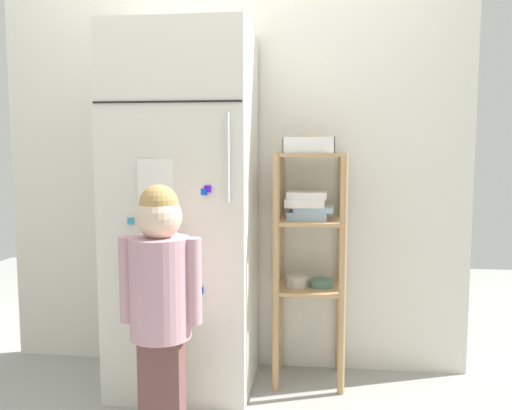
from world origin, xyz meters
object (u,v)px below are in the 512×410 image
(pantry_shelf_unit, at_px, (309,238))
(child_standing, at_px, (160,287))
(refrigerator, at_px, (184,212))
(fruit_bin, at_px, (310,146))

(pantry_shelf_unit, bearing_deg, child_standing, -133.31)
(refrigerator, relative_size, pantry_shelf_unit, 1.51)
(fruit_bin, bearing_deg, refrigerator, -170.93)
(pantry_shelf_unit, bearing_deg, fruit_bin, -89.62)
(refrigerator, distance_m, pantry_shelf_unit, 0.66)
(child_standing, relative_size, pantry_shelf_unit, 0.90)
(fruit_bin, bearing_deg, child_standing, -134.25)
(refrigerator, bearing_deg, fruit_bin, 9.07)
(fruit_bin, bearing_deg, pantry_shelf_unit, 90.38)
(refrigerator, height_order, fruit_bin, refrigerator)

